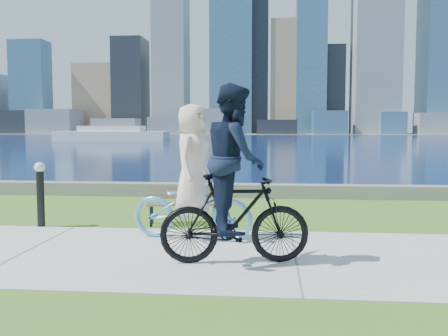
% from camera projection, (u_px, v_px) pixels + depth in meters
% --- Properties ---
extents(ground, '(320.00, 320.00, 0.00)m').
position_uv_depth(ground, '(295.00, 258.00, 7.14)').
color(ground, '#3A651A').
rests_on(ground, ground).
extents(concrete_path, '(80.00, 3.50, 0.02)m').
position_uv_depth(concrete_path, '(295.00, 257.00, 7.14)').
color(concrete_path, '#AEADA9').
rests_on(concrete_path, ground).
extents(seawall, '(90.00, 0.50, 0.35)m').
position_uv_depth(seawall, '(284.00, 191.00, 13.28)').
color(seawall, slate).
rests_on(seawall, ground).
extents(bay_water, '(320.00, 131.00, 0.01)m').
position_uv_depth(bay_water, '(274.00, 139.00, 78.58)').
color(bay_water, '#0B1D48').
rests_on(bay_water, ground).
extents(far_shore, '(320.00, 30.00, 0.12)m').
position_uv_depth(far_shore, '(273.00, 134.00, 136.11)').
color(far_shore, gray).
rests_on(far_shore, ground).
extents(city_skyline, '(175.48, 23.60, 76.00)m').
position_uv_depth(city_skyline, '(303.00, 52.00, 133.27)').
color(city_skyline, '#927659').
rests_on(city_skyline, ground).
extents(ferry_near, '(15.09, 4.31, 2.05)m').
position_uv_depth(ferry_near, '(112.00, 135.00, 67.63)').
color(ferry_near, silver).
rests_on(ferry_near, ground).
extents(park_bench, '(1.46, 0.72, 0.72)m').
position_uv_depth(park_bench, '(183.00, 201.00, 9.63)').
color(park_bench, black).
rests_on(park_bench, ground).
extents(bollard_lamp, '(0.20, 0.20, 1.23)m').
position_uv_depth(bollard_lamp, '(40.00, 190.00, 9.29)').
color(bollard_lamp, black).
rests_on(bollard_lamp, ground).
extents(cyclist_woman, '(1.05, 2.15, 2.23)m').
position_uv_depth(cyclist_woman, '(192.00, 190.00, 8.21)').
color(cyclist_woman, '#5D9CE2').
rests_on(cyclist_woman, ground).
extents(cyclist_man, '(0.87, 2.09, 2.43)m').
position_uv_depth(cyclist_man, '(235.00, 189.00, 6.73)').
color(cyclist_man, black).
rests_on(cyclist_man, ground).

